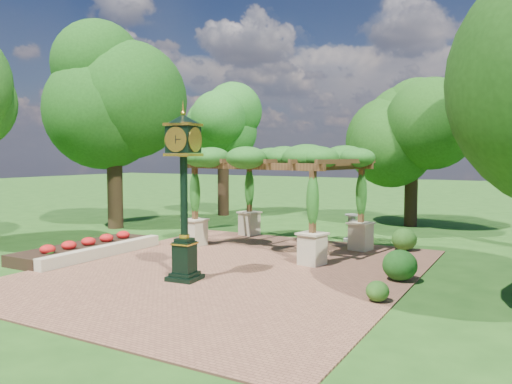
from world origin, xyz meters
The scene contains 13 objects.
ground centered at (0.00, 0.00, 0.00)m, with size 120.00×120.00×0.00m, color #1E4714.
brick_plaza centered at (0.00, 1.00, 0.02)m, with size 10.00×12.00×0.04m, color brown.
border_wall centered at (-4.60, 0.50, 0.20)m, with size 0.35×5.00×0.40m, color #C6B793.
flower_bed centered at (-5.50, 0.50, 0.18)m, with size 1.50×5.00×0.36m, color red.
pedestal_clock centered at (-0.41, -0.64, 2.68)m, with size 0.96×0.96×4.47m.
pergola centered at (-0.43, 4.72, 3.07)m, with size 6.51×4.72×3.75m.
sundial centered at (1.43, 7.62, 0.46)m, with size 0.69×0.69×1.05m.
shrub_front centered at (4.62, -0.07, 0.28)m, with size 0.53×0.53×0.47m, color #2A5A19.
shrub_mid centered at (4.60, 2.11, 0.45)m, with size 0.91×0.91×0.82m, color #184814.
shrub_back centered at (3.72, 6.42, 0.43)m, with size 0.86×0.86×0.77m, color #2C5E1B.
tree_west_near centered at (-9.18, 5.59, 6.02)m, with size 4.92×4.92×8.76m.
tree_west_far centered at (-7.55, 12.16, 5.01)m, with size 3.45×3.45×7.32m.
tree_north centered at (2.53, 12.89, 4.53)m, with size 4.04×4.04×6.59m.
Camera 1 is at (7.67, -11.09, 3.36)m, focal length 35.00 mm.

